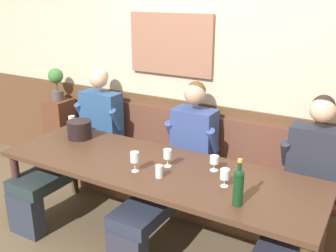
{
  "coord_description": "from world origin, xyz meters",
  "views": [
    {
      "loc": [
        1.5,
        -2.24,
        2.06
      ],
      "look_at": [
        -0.06,
        0.45,
        0.98
      ],
      "focal_mm": 41.44,
      "sensor_mm": 36.0,
      "label": 1
    }
  ],
  "objects_px": {
    "wine_glass_left_end": "(168,155)",
    "water_tumbler_right": "(159,171)",
    "wine_glass_near_bucket": "(214,161)",
    "wine_glass_by_bottle": "(225,175)",
    "ice_bucket": "(80,129)",
    "person_left_seat": "(80,142)",
    "potted_plant": "(56,82)",
    "wine_glass_center_rear": "(135,158)",
    "wine_glass_center_front": "(72,120)",
    "wine_bottle_amber_mid": "(238,186)",
    "person_center_right_seat": "(304,197)",
    "person_right_seat": "(177,164)",
    "wall_bench": "(193,183)",
    "dining_table": "(155,174)"
  },
  "relations": [
    {
      "from": "ice_bucket",
      "to": "wine_glass_center_rear",
      "type": "bearing_deg",
      "value": -21.2
    },
    {
      "from": "wine_glass_by_bottle",
      "to": "wine_glass_near_bucket",
      "type": "xyz_separation_m",
      "value": [
        -0.17,
        0.2,
        -0.0
      ]
    },
    {
      "from": "person_left_seat",
      "to": "wine_glass_center_rear",
      "type": "distance_m",
      "value": 1.14
    },
    {
      "from": "person_center_right_seat",
      "to": "wine_glass_center_front",
      "type": "height_order",
      "value": "person_center_right_seat"
    },
    {
      "from": "wine_glass_near_bucket",
      "to": "wine_glass_by_bottle",
      "type": "bearing_deg",
      "value": -50.18
    },
    {
      "from": "person_center_right_seat",
      "to": "wine_glass_center_rear",
      "type": "distance_m",
      "value": 1.3
    },
    {
      "from": "wine_bottle_amber_mid",
      "to": "wine_glass_center_rear",
      "type": "height_order",
      "value": "wine_bottle_amber_mid"
    },
    {
      "from": "wine_glass_center_rear",
      "to": "dining_table",
      "type": "bearing_deg",
      "value": 62.73
    },
    {
      "from": "person_center_right_seat",
      "to": "wine_glass_left_end",
      "type": "height_order",
      "value": "person_center_right_seat"
    },
    {
      "from": "person_right_seat",
      "to": "person_center_right_seat",
      "type": "bearing_deg",
      "value": -1.08
    },
    {
      "from": "wine_bottle_amber_mid",
      "to": "water_tumbler_right",
      "type": "bearing_deg",
      "value": 172.91
    },
    {
      "from": "potted_plant",
      "to": "wine_glass_center_rear",
      "type": "bearing_deg",
      "value": -27.59
    },
    {
      "from": "wine_glass_left_end",
      "to": "wine_glass_near_bucket",
      "type": "relative_size",
      "value": 1.18
    },
    {
      "from": "ice_bucket",
      "to": "wine_bottle_amber_mid",
      "type": "distance_m",
      "value": 1.77
    },
    {
      "from": "wine_glass_left_end",
      "to": "potted_plant",
      "type": "relative_size",
      "value": 0.4
    },
    {
      "from": "wine_bottle_amber_mid",
      "to": "wine_glass_center_front",
      "type": "xyz_separation_m",
      "value": [
        -1.93,
        0.53,
        -0.03
      ]
    },
    {
      "from": "ice_bucket",
      "to": "water_tumbler_right",
      "type": "relative_size",
      "value": 2.35
    },
    {
      "from": "wine_glass_by_bottle",
      "to": "wine_glass_left_end",
      "type": "bearing_deg",
      "value": 170.63
    },
    {
      "from": "wine_glass_near_bucket",
      "to": "water_tumbler_right",
      "type": "bearing_deg",
      "value": -134.37
    },
    {
      "from": "wall_bench",
      "to": "person_center_right_seat",
      "type": "distance_m",
      "value": 1.21
    },
    {
      "from": "wine_glass_left_end",
      "to": "water_tumbler_right",
      "type": "bearing_deg",
      "value": -77.83
    },
    {
      "from": "wine_bottle_amber_mid",
      "to": "wine_glass_center_rear",
      "type": "distance_m",
      "value": 0.86
    },
    {
      "from": "person_right_seat",
      "to": "wine_glass_near_bucket",
      "type": "height_order",
      "value": "person_right_seat"
    },
    {
      "from": "person_left_seat",
      "to": "wine_glass_by_bottle",
      "type": "height_order",
      "value": "person_left_seat"
    },
    {
      "from": "wall_bench",
      "to": "wine_glass_center_front",
      "type": "relative_size",
      "value": 19.47
    },
    {
      "from": "person_left_seat",
      "to": "wine_bottle_amber_mid",
      "type": "distance_m",
      "value": 1.97
    },
    {
      "from": "wall_bench",
      "to": "wine_glass_center_rear",
      "type": "xyz_separation_m",
      "value": [
        -0.08,
        -0.85,
        0.58
      ]
    },
    {
      "from": "person_center_right_seat",
      "to": "wine_bottle_amber_mid",
      "type": "height_order",
      "value": "person_center_right_seat"
    },
    {
      "from": "wine_bottle_amber_mid",
      "to": "wall_bench",
      "type": "bearing_deg",
      "value": 130.14
    },
    {
      "from": "ice_bucket",
      "to": "wine_glass_center_rear",
      "type": "relative_size",
      "value": 1.41
    },
    {
      "from": "person_center_right_seat",
      "to": "water_tumbler_right",
      "type": "distance_m",
      "value": 1.09
    },
    {
      "from": "person_center_right_seat",
      "to": "potted_plant",
      "type": "xyz_separation_m",
      "value": [
        -2.87,
        0.41,
        0.47
      ]
    },
    {
      "from": "wine_glass_by_bottle",
      "to": "wine_glass_center_front",
      "type": "bearing_deg",
      "value": 169.19
    },
    {
      "from": "wine_bottle_amber_mid",
      "to": "wine_glass_center_front",
      "type": "height_order",
      "value": "wine_bottle_amber_mid"
    },
    {
      "from": "wine_glass_left_end",
      "to": "potted_plant",
      "type": "bearing_deg",
      "value": 159.96
    },
    {
      "from": "wall_bench",
      "to": "ice_bucket",
      "type": "bearing_deg",
      "value": -151.57
    },
    {
      "from": "person_center_right_seat",
      "to": "water_tumbler_right",
      "type": "relative_size",
      "value": 13.65
    },
    {
      "from": "water_tumbler_right",
      "to": "dining_table",
      "type": "bearing_deg",
      "value": 130.87
    },
    {
      "from": "wall_bench",
      "to": "ice_bucket",
      "type": "xyz_separation_m",
      "value": [
        -0.95,
        -0.51,
        0.55
      ]
    },
    {
      "from": "person_left_seat",
      "to": "person_right_seat",
      "type": "xyz_separation_m",
      "value": [
        1.1,
        0.02,
        0.01
      ]
    },
    {
      "from": "ice_bucket",
      "to": "water_tumbler_right",
      "type": "xyz_separation_m",
      "value": [
        1.08,
        -0.33,
        -0.04
      ]
    },
    {
      "from": "person_right_seat",
      "to": "wine_glass_center_front",
      "type": "relative_size",
      "value": 8.63
    },
    {
      "from": "person_left_seat",
      "to": "ice_bucket",
      "type": "xyz_separation_m",
      "value": [
        0.14,
        -0.14,
        0.21
      ]
    },
    {
      "from": "dining_table",
      "to": "water_tumbler_right",
      "type": "height_order",
      "value": "water_tumbler_right"
    },
    {
      "from": "dining_table",
      "to": "wine_glass_center_front",
      "type": "distance_m",
      "value": 1.2
    },
    {
      "from": "person_right_seat",
      "to": "wine_glass_center_front",
      "type": "xyz_separation_m",
      "value": [
        -1.17,
        -0.04,
        0.22
      ]
    },
    {
      "from": "person_left_seat",
      "to": "wine_glass_left_end",
      "type": "xyz_separation_m",
      "value": [
        1.18,
        -0.27,
        0.22
      ]
    },
    {
      "from": "wine_bottle_amber_mid",
      "to": "wine_glass_near_bucket",
      "type": "xyz_separation_m",
      "value": [
        -0.34,
        0.39,
        -0.06
      ]
    },
    {
      "from": "water_tumbler_right",
      "to": "wall_bench",
      "type": "bearing_deg",
      "value": 98.95
    },
    {
      "from": "wall_bench",
      "to": "wine_glass_near_bucket",
      "type": "relative_size",
      "value": 24.02
    }
  ]
}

